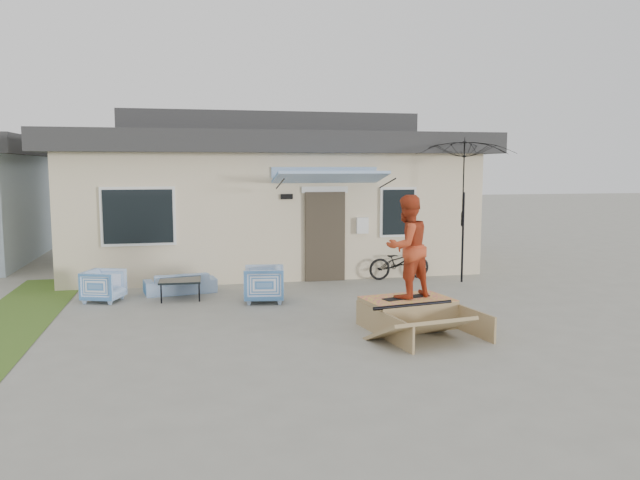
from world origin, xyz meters
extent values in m
plane|color=gray|center=(0.00, 0.00, 0.00)|extent=(90.00, 90.00, 0.00)
cube|color=#3E6221|center=(-5.20, 2.00, 0.00)|extent=(1.40, 8.00, 0.01)
cube|color=beige|center=(0.00, 8.00, 1.50)|extent=(10.00, 7.00, 3.00)
cube|color=#292929|center=(0.00, 8.00, 3.25)|extent=(10.80, 7.80, 0.50)
cube|color=#292929|center=(0.00, 8.00, 3.80)|extent=(7.50, 4.50, 0.60)
cube|color=#3B3225|center=(1.00, 4.46, 1.05)|extent=(0.95, 0.08, 2.10)
cube|color=white|center=(-3.20, 4.47, 1.60)|extent=(1.60, 0.06, 1.30)
cube|color=white|center=(2.80, 4.47, 1.60)|extent=(0.90, 0.06, 1.20)
cube|color=#3774BE|center=(1.00, 3.95, 2.45)|extent=(2.50, 1.09, 0.29)
imported|color=#3774BE|center=(-2.33, 3.73, 0.29)|extent=(1.54, 0.69, 0.58)
imported|color=#3774BE|center=(-3.82, 3.21, 0.35)|extent=(0.84, 0.86, 0.71)
imported|color=#3774BE|center=(-0.70, 2.50, 0.40)|extent=(0.82, 0.87, 0.79)
cube|color=black|center=(-2.33, 3.15, 0.20)|extent=(0.85, 0.85, 0.41)
imported|color=black|center=(2.80, 4.32, 0.49)|extent=(1.57, 0.64, 0.98)
cylinder|color=black|center=(4.10, 3.63, 1.05)|extent=(0.05, 0.05, 2.10)
imported|color=black|center=(4.10, 3.63, 1.75)|extent=(2.53, 2.38, 0.90)
cube|color=black|center=(1.43, 0.12, 0.50)|extent=(0.89, 0.47, 0.05)
imported|color=#BB3F1F|center=(1.43, 0.12, 1.39)|extent=(1.03, 0.93, 1.73)
camera|label=1|loc=(-2.18, -9.55, 2.69)|focal=34.63mm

